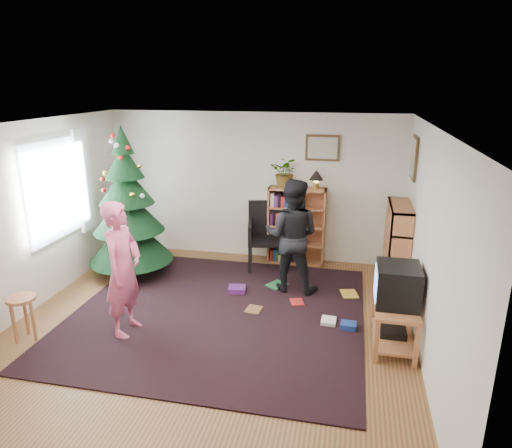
% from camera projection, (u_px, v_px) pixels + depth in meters
% --- Properties ---
extents(floor, '(5.00, 5.00, 0.00)m').
position_uv_depth(floor, '(212.00, 325.00, 5.83)').
color(floor, brown).
rests_on(floor, ground).
extents(ceiling, '(5.00, 5.00, 0.00)m').
position_uv_depth(ceiling, '(205.00, 126.00, 5.08)').
color(ceiling, white).
rests_on(ceiling, wall_back).
extents(wall_back, '(5.00, 0.02, 2.50)m').
position_uv_depth(wall_back, '(253.00, 187.00, 7.78)').
color(wall_back, silver).
rests_on(wall_back, floor).
extents(wall_front, '(5.00, 0.02, 2.50)m').
position_uv_depth(wall_front, '(97.00, 345.00, 3.12)').
color(wall_front, silver).
rests_on(wall_front, floor).
extents(wall_left, '(0.02, 5.00, 2.50)m').
position_uv_depth(wall_left, '(25.00, 219.00, 5.95)').
color(wall_left, silver).
rests_on(wall_left, floor).
extents(wall_right, '(0.02, 5.00, 2.50)m').
position_uv_depth(wall_right, '(428.00, 247.00, 4.96)').
color(wall_right, silver).
rests_on(wall_right, floor).
extents(rug, '(3.80, 3.60, 0.02)m').
position_uv_depth(rug, '(218.00, 313.00, 6.10)').
color(rug, black).
rests_on(rug, floor).
extents(window_pane, '(0.04, 1.20, 1.40)m').
position_uv_depth(window_pane, '(54.00, 191.00, 6.43)').
color(window_pane, silver).
rests_on(window_pane, wall_left).
extents(curtain, '(0.06, 0.35, 1.60)m').
position_uv_depth(curtain, '(84.00, 181.00, 7.07)').
color(curtain, white).
rests_on(curtain, wall_left).
extents(picture_back, '(0.55, 0.03, 0.42)m').
position_uv_depth(picture_back, '(323.00, 148.00, 7.32)').
color(picture_back, '#4C3319').
rests_on(picture_back, wall_back).
extents(picture_right, '(0.03, 0.50, 0.60)m').
position_uv_depth(picture_right, '(414.00, 158.00, 6.38)').
color(picture_right, '#4C3319').
rests_on(picture_right, wall_right).
extents(christmas_tree, '(1.30, 1.30, 2.36)m').
position_uv_depth(christmas_tree, '(128.00, 215.00, 7.07)').
color(christmas_tree, '#3F2816').
rests_on(christmas_tree, rug).
extents(bookshelf_back, '(0.95, 0.30, 1.30)m').
position_uv_depth(bookshelf_back, '(296.00, 225.00, 7.66)').
color(bookshelf_back, '#B56C40').
rests_on(bookshelf_back, floor).
extents(bookshelf_right, '(0.30, 0.95, 1.30)m').
position_uv_depth(bookshelf_right, '(396.00, 247.00, 6.65)').
color(bookshelf_right, '#B56C40').
rests_on(bookshelf_right, floor).
extents(tv_stand, '(0.48, 0.86, 0.55)m').
position_uv_depth(tv_stand, '(394.00, 321.00, 5.28)').
color(tv_stand, '#B56C40').
rests_on(tv_stand, floor).
extents(crt_tv, '(0.49, 0.52, 0.46)m').
position_uv_depth(crt_tv, '(397.00, 285.00, 5.14)').
color(crt_tv, black).
rests_on(crt_tv, tv_stand).
extents(armchair, '(0.70, 0.71, 1.09)m').
position_uv_depth(armchair, '(268.00, 232.00, 7.55)').
color(armchair, black).
rests_on(armchair, rug).
extents(stool, '(0.33, 0.33, 0.56)m').
position_uv_depth(stool, '(22.00, 307.00, 5.38)').
color(stool, '#B56C40').
rests_on(stool, floor).
extents(person_standing, '(0.43, 0.63, 1.67)m').
position_uv_depth(person_standing, '(123.00, 269.00, 5.42)').
color(person_standing, '#CC5176').
rests_on(person_standing, rug).
extents(person_by_chair, '(0.87, 0.70, 1.68)m').
position_uv_depth(person_by_chair, '(292.00, 236.00, 6.57)').
color(person_by_chair, black).
rests_on(person_by_chair, rug).
extents(potted_plant, '(0.51, 0.46, 0.51)m').
position_uv_depth(potted_plant, '(286.00, 172.00, 7.43)').
color(potted_plant, gray).
rests_on(potted_plant, bookshelf_back).
extents(table_lamp, '(0.23, 0.23, 0.31)m').
position_uv_depth(table_lamp, '(316.00, 176.00, 7.34)').
color(table_lamp, '#A57F33').
rests_on(table_lamp, bookshelf_back).
extents(floor_clutter, '(1.82, 1.25, 0.08)m').
position_uv_depth(floor_clutter, '(297.00, 303.00, 6.32)').
color(floor_clutter, '#A51E19').
rests_on(floor_clutter, rug).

